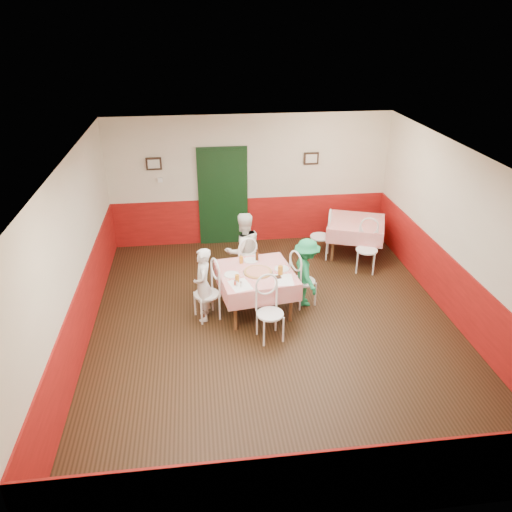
{
  "coord_description": "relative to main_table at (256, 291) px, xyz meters",
  "views": [
    {
      "loc": [
        -1.16,
        -6.74,
        4.69
      ],
      "look_at": [
        -0.25,
        0.56,
        1.05
      ],
      "focal_mm": 35.0,
      "sensor_mm": 36.0,
      "label": 1
    }
  ],
  "objects": [
    {
      "name": "picture_left",
      "position": [
        -1.75,
        2.89,
        1.48
      ],
      "size": [
        0.32,
        0.03,
        0.26
      ],
      "primitive_type": "cube",
      "color": "black",
      "rests_on": "back_wall"
    },
    {
      "name": "glass_b",
      "position": [
        0.39,
        -0.15,
        0.46
      ],
      "size": [
        0.09,
        0.09,
        0.15
      ],
      "primitive_type": "cylinder",
      "rotation": [
        0.0,
        0.0,
        0.14
      ],
      "color": "#BF7219",
      "rests_on": "main_table"
    },
    {
      "name": "plate_right",
      "position": [
        0.44,
        0.03,
        0.39
      ],
      "size": [
        0.28,
        0.28,
        0.01
      ],
      "primitive_type": "cylinder",
      "rotation": [
        0.0,
        0.0,
        0.14
      ],
      "color": "white",
      "rests_on": "main_table"
    },
    {
      "name": "diner_far",
      "position": [
        -0.12,
        0.89,
        0.36
      ],
      "size": [
        0.85,
        0.75,
        1.46
      ],
      "primitive_type": "imported",
      "rotation": [
        0.0,
        0.0,
        3.46
      ],
      "color": "gray",
      "rests_on": "ground"
    },
    {
      "name": "plate_far",
      "position": [
        -0.04,
        0.41,
        0.39
      ],
      "size": [
        0.28,
        0.28,
        0.01
      ],
      "primitive_type": "cylinder",
      "rotation": [
        0.0,
        0.0,
        0.14
      ],
      "color": "white",
      "rests_on": "main_table"
    },
    {
      "name": "pizza",
      "position": [
        0.03,
        -0.04,
        0.4
      ],
      "size": [
        0.53,
        0.53,
        0.03
      ],
      "primitive_type": "cylinder",
      "rotation": [
        0.0,
        0.0,
        0.14
      ],
      "color": "#B74723",
      "rests_on": "main_table"
    },
    {
      "name": "glass_a",
      "position": [
        -0.35,
        -0.31,
        0.45
      ],
      "size": [
        0.08,
        0.08,
        0.13
      ],
      "primitive_type": "cylinder",
      "rotation": [
        0.0,
        0.0,
        0.14
      ],
      "color": "#BF7219",
      "rests_on": "main_table"
    },
    {
      "name": "shaker_a",
      "position": [
        -0.36,
        -0.45,
        0.43
      ],
      "size": [
        0.04,
        0.04,
        0.09
      ],
      "primitive_type": "cylinder",
      "rotation": [
        0.0,
        0.0,
        0.14
      ],
      "color": "silver",
      "rests_on": "main_table"
    },
    {
      "name": "menu_left",
      "position": [
        -0.31,
        -0.42,
        0.39
      ],
      "size": [
        0.4,
        0.47,
        0.0
      ],
      "primitive_type": "cube",
      "rotation": [
        0.0,
        0.0,
        0.28
      ],
      "color": "white",
      "rests_on": "main_table"
    },
    {
      "name": "glass_c",
      "position": [
        -0.21,
        0.35,
        0.45
      ],
      "size": [
        0.08,
        0.08,
        0.13
      ],
      "primitive_type": "cylinder",
      "rotation": [
        0.0,
        0.0,
        0.14
      ],
      "color": "#BF7219",
      "rests_on": "main_table"
    },
    {
      "name": "menu_right",
      "position": [
        0.41,
        -0.34,
        0.39
      ],
      "size": [
        0.33,
        0.42,
        0.0
      ],
      "primitive_type": "cube",
      "rotation": [
        0.0,
        0.0,
        -0.07
      ],
      "color": "white",
      "rests_on": "main_table"
    },
    {
      "name": "wainscot_back",
      "position": [
        0.25,
        2.93,
        0.12
      ],
      "size": [
        6.0,
        0.03,
        1.0
      ],
      "primitive_type": "cube",
      "color": "maroon",
      "rests_on": "ground"
    },
    {
      "name": "chair_second_a",
      "position": [
        1.59,
        1.94,
        0.08
      ],
      "size": [
        0.54,
        0.54,
        0.9
      ],
      "primitive_type": null,
      "rotation": [
        0.0,
        0.0,
        -1.93
      ],
      "color": "white",
      "rests_on": "ground"
    },
    {
      "name": "second_table",
      "position": [
        2.34,
        1.94,
        0.0
      ],
      "size": [
        1.44,
        1.44,
        0.77
      ],
      "primitive_type": "cube",
      "rotation": [
        0.0,
        0.0,
        -0.36
      ],
      "color": "red",
      "rests_on": "ground"
    },
    {
      "name": "diner_right",
      "position": [
        0.89,
        0.12,
        0.24
      ],
      "size": [
        0.53,
        0.84,
        1.23
      ],
      "primitive_type": "imported",
      "rotation": [
        0.0,
        0.0,
        1.67
      ],
      "color": "gray",
      "rests_on": "ground"
    },
    {
      "name": "picture_right",
      "position": [
        1.55,
        2.89,
        1.48
      ],
      "size": [
        0.32,
        0.03,
        0.26
      ],
      "primitive_type": "cube",
      "color": "black",
      "rests_on": "back_wall"
    },
    {
      "name": "floor",
      "position": [
        0.25,
        -0.56,
        -0.38
      ],
      "size": [
        7.0,
        7.0,
        0.0
      ],
      "primitive_type": "plane",
      "color": "black",
      "rests_on": "ground"
    },
    {
      "name": "diner_left",
      "position": [
        -0.89,
        -0.12,
        0.27
      ],
      "size": [
        0.32,
        0.48,
        1.28
      ],
      "primitive_type": "imported",
      "rotation": [
        0.0,
        0.0,
        -1.6
      ],
      "color": "gray",
      "rests_on": "ground"
    },
    {
      "name": "front_wall",
      "position": [
        0.25,
        -4.06,
        1.02
      ],
      "size": [
        6.0,
        0.1,
        2.8
      ],
      "primitive_type": "cube",
      "color": "beige",
      "rests_on": "ground"
    },
    {
      "name": "back_wall",
      "position": [
        0.25,
        2.94,
        1.02
      ],
      "size": [
        6.0,
        0.1,
        2.8
      ],
      "primitive_type": "cube",
      "color": "beige",
      "rests_on": "ground"
    },
    {
      "name": "beer_bottle",
      "position": [
        0.07,
        0.39,
        0.48
      ],
      "size": [
        0.06,
        0.06,
        0.2
      ],
      "primitive_type": "cylinder",
      "rotation": [
        0.0,
        0.0,
        0.14
      ],
      "color": "#381C0A",
      "rests_on": "main_table"
    },
    {
      "name": "chair_right",
      "position": [
        0.84,
        0.12,
        0.08
      ],
      "size": [
        0.55,
        0.55,
        0.9
      ],
      "primitive_type": null,
      "rotation": [
        0.0,
        0.0,
        1.95
      ],
      "color": "white",
      "rests_on": "ground"
    },
    {
      "name": "right_wall",
      "position": [
        3.25,
        -0.56,
        1.02
      ],
      "size": [
        0.1,
        7.0,
        2.8
      ],
      "primitive_type": "cube",
      "color": "beige",
      "rests_on": "ground"
    },
    {
      "name": "main_table",
      "position": [
        0.0,
        0.0,
        0.0
      ],
      "size": [
        1.38,
        1.38,
        0.77
      ],
      "primitive_type": "cube",
      "rotation": [
        0.0,
        0.0,
        0.14
      ],
      "color": "red",
      "rests_on": "ground"
    },
    {
      "name": "wallet",
      "position": [
        0.32,
        -0.26,
        0.4
      ],
      "size": [
        0.12,
        0.1,
        0.02
      ],
      "primitive_type": "cube",
      "rotation": [
        0.0,
        0.0,
        0.14
      ],
      "color": "black",
      "rests_on": "main_table"
    },
    {
      "name": "thermostat",
      "position": [
        -1.65,
        2.89,
        1.12
      ],
      "size": [
        0.1,
        0.03,
        0.1
      ],
      "primitive_type": "cube",
      "color": "white",
      "rests_on": "back_wall"
    },
    {
      "name": "shaker_c",
      "position": [
        -0.39,
        -0.42,
        0.43
      ],
      "size": [
        0.04,
        0.04,
        0.09
      ],
      "primitive_type": "cylinder",
      "rotation": [
        0.0,
        0.0,
        0.14
      ],
      "color": "#B23319",
      "rests_on": "main_table"
    },
    {
      "name": "chair_second_b",
      "position": [
        2.34,
        1.19,
        0.08
      ],
      "size": [
        0.54,
        0.54,
        0.9
      ],
      "primitive_type": null,
      "rotation": [
        0.0,
        0.0,
        -0.36
      ],
      "color": "white",
      "rests_on": "ground"
    },
    {
      "name": "wainscot_left",
      "position": [
        -2.74,
        -0.56,
        0.12
      ],
      "size": [
        0.03,
        7.0,
        1.0
      ],
      "primitive_type": "cube",
      "color": "maroon",
      "rests_on": "ground"
    },
    {
      "name": "shaker_b",
      "position": [
        -0.3,
        -0.48,
        0.43
      ],
      "size": [
        0.04,
        0.04,
        0.09
      ],
      "primitive_type": "cylinder",
      "rotation": [
        0.0,
        0.0,
        0.14
      ],
      "color": "silver",
      "rests_on": "main_table"
    },
    {
      "name": "chair_left",
      "position": [
        -0.84,
        -0.12,
        0.08
      ],
      "size": [
        0.54,
        0.54,
        0.9
      ],
      "primitive_type": null,
      "rotation": [
        0.0,
        0.0,
        -1.23
      ],
      "color": "white",
      "rests_on": "ground"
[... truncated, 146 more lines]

